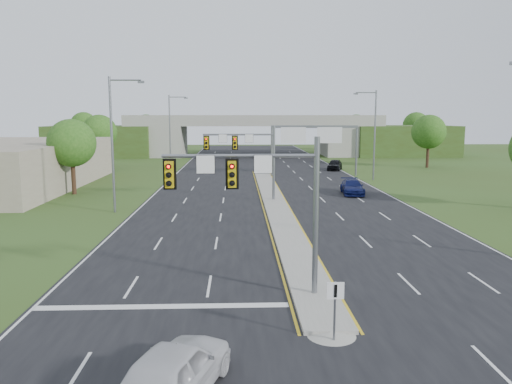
{
  "coord_description": "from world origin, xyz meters",
  "views": [
    {
      "loc": [
        -3.34,
        -20.87,
        7.83
      ],
      "look_at": [
        -2.16,
        10.95,
        3.0
      ],
      "focal_mm": 35.0,
      "sensor_mm": 36.0,
      "label": 1
    }
  ],
  "objects_px": {
    "car_white": "(174,371)",
    "car_far_c": "(335,165)",
    "car_far_b": "(352,187)",
    "signal_mast_near": "(263,191)",
    "overpass": "(254,138)",
    "signal_mast_far": "(249,151)",
    "sign_gantry": "(313,136)",
    "keep_right_sign": "(335,301)"
  },
  "relations": [
    {
      "from": "car_white",
      "to": "car_far_c",
      "type": "relative_size",
      "value": 1.07
    },
    {
      "from": "keep_right_sign",
      "to": "car_far_b",
      "type": "relative_size",
      "value": 0.43
    },
    {
      "from": "keep_right_sign",
      "to": "signal_mast_far",
      "type": "bearing_deg",
      "value": 94.39
    },
    {
      "from": "signal_mast_far",
      "to": "car_far_b",
      "type": "bearing_deg",
      "value": 20.03
    },
    {
      "from": "car_white",
      "to": "car_far_c",
      "type": "xyz_separation_m",
      "value": [
        16.15,
        59.87,
        -0.06
      ]
    },
    {
      "from": "car_far_b",
      "to": "car_far_c",
      "type": "distance_m",
      "value": 23.34
    },
    {
      "from": "car_white",
      "to": "car_far_b",
      "type": "height_order",
      "value": "car_white"
    },
    {
      "from": "sign_gantry",
      "to": "car_far_c",
      "type": "distance_m",
      "value": 9.37
    },
    {
      "from": "car_far_b",
      "to": "signal_mast_far",
      "type": "bearing_deg",
      "value": -154.71
    },
    {
      "from": "car_far_b",
      "to": "car_white",
      "type": "bearing_deg",
      "value": -104.83
    },
    {
      "from": "signal_mast_near",
      "to": "car_far_c",
      "type": "xyz_separation_m",
      "value": [
        13.26,
        52.02,
        -3.92
      ]
    },
    {
      "from": "keep_right_sign",
      "to": "car_far_b",
      "type": "distance_m",
      "value": 34.31
    },
    {
      "from": "car_far_c",
      "to": "car_far_b",
      "type": "bearing_deg",
      "value": -78.69
    },
    {
      "from": "signal_mast_far",
      "to": "sign_gantry",
      "type": "bearing_deg",
      "value": 65.89
    },
    {
      "from": "sign_gantry",
      "to": "car_white",
      "type": "relative_size",
      "value": 2.35
    },
    {
      "from": "keep_right_sign",
      "to": "sign_gantry",
      "type": "distance_m",
      "value": 50.04
    },
    {
      "from": "signal_mast_near",
      "to": "car_far_b",
      "type": "bearing_deg",
      "value": 69.94
    },
    {
      "from": "keep_right_sign",
      "to": "car_far_c",
      "type": "relative_size",
      "value": 0.48
    },
    {
      "from": "signal_mast_near",
      "to": "sign_gantry",
      "type": "bearing_deg",
      "value": 78.75
    },
    {
      "from": "signal_mast_near",
      "to": "car_far_b",
      "type": "xyz_separation_m",
      "value": [
        10.53,
        28.84,
        -3.97
      ]
    },
    {
      "from": "signal_mast_near",
      "to": "overpass",
      "type": "xyz_separation_m",
      "value": [
        2.26,
        80.07,
        -1.17
      ]
    },
    {
      "from": "sign_gantry",
      "to": "signal_mast_far",
      "type": "bearing_deg",
      "value": -114.11
    },
    {
      "from": "signal_mast_far",
      "to": "car_white",
      "type": "height_order",
      "value": "signal_mast_far"
    },
    {
      "from": "signal_mast_near",
      "to": "overpass",
      "type": "distance_m",
      "value": 80.11
    },
    {
      "from": "signal_mast_far",
      "to": "car_far_b",
      "type": "relative_size",
      "value": 1.38
    },
    {
      "from": "car_far_b",
      "to": "sign_gantry",
      "type": "bearing_deg",
      "value": 100.87
    },
    {
      "from": "car_white",
      "to": "car_far_b",
      "type": "xyz_separation_m",
      "value": [
        13.42,
        36.68,
        -0.11
      ]
    },
    {
      "from": "overpass",
      "to": "car_white",
      "type": "relative_size",
      "value": 16.22
    },
    {
      "from": "overpass",
      "to": "car_white",
      "type": "xyz_separation_m",
      "value": [
        -5.15,
        -87.92,
        -2.69
      ]
    },
    {
      "from": "keep_right_sign",
      "to": "car_far_b",
      "type": "bearing_deg",
      "value": 76.05
    },
    {
      "from": "keep_right_sign",
      "to": "overpass",
      "type": "relative_size",
      "value": 0.03
    },
    {
      "from": "car_white",
      "to": "car_far_c",
      "type": "bearing_deg",
      "value": -86.59
    },
    {
      "from": "signal_mast_near",
      "to": "signal_mast_far",
      "type": "xyz_separation_m",
      "value": [
        0.0,
        25.0,
        0.0
      ]
    },
    {
      "from": "car_far_c",
      "to": "keep_right_sign",
      "type": "bearing_deg",
      "value": -83.0
    },
    {
      "from": "signal_mast_far",
      "to": "keep_right_sign",
      "type": "relative_size",
      "value": 3.18
    },
    {
      "from": "signal_mast_far",
      "to": "signal_mast_near",
      "type": "bearing_deg",
      "value": -90.0
    },
    {
      "from": "signal_mast_near",
      "to": "car_white",
      "type": "bearing_deg",
      "value": -110.18
    },
    {
      "from": "overpass",
      "to": "car_white",
      "type": "distance_m",
      "value": 88.11
    },
    {
      "from": "signal_mast_far",
      "to": "car_white",
      "type": "bearing_deg",
      "value": -95.01
    },
    {
      "from": "sign_gantry",
      "to": "car_white",
      "type": "bearing_deg",
      "value": -102.62
    },
    {
      "from": "signal_mast_near",
      "to": "car_white",
      "type": "relative_size",
      "value": 1.42
    },
    {
      "from": "signal_mast_near",
      "to": "sign_gantry",
      "type": "relative_size",
      "value": 0.6
    }
  ]
}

